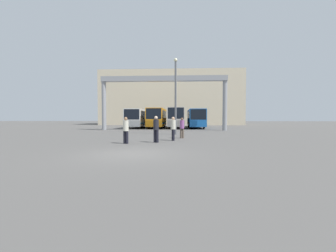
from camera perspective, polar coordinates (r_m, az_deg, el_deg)
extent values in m
plane|color=#514F4C|center=(10.86, -9.19, -7.03)|extent=(200.00, 200.00, 0.00)
cube|color=beige|center=(57.77, 0.87, 6.85)|extent=(34.03, 12.00, 12.92)
cylinder|color=gray|center=(32.42, -15.95, 4.90)|extent=(0.60, 0.60, 6.67)
cylinder|color=gray|center=(31.22, 14.24, 5.03)|extent=(0.60, 0.60, 6.67)
cube|color=gray|center=(31.14, -1.15, 11.92)|extent=(17.15, 0.80, 0.70)
cube|color=silver|center=(39.12, -7.47, 2.11)|extent=(2.52, 11.26, 2.73)
cube|color=black|center=(33.62, -9.24, 2.96)|extent=(2.32, 0.06, 1.53)
cube|color=black|center=(39.12, -7.47, 2.85)|extent=(2.55, 9.57, 1.15)
cube|color=#1966B2|center=(39.13, -7.46, 0.83)|extent=(2.55, 10.70, 0.24)
cylinder|color=black|center=(36.28, -10.09, 0.21)|extent=(0.28, 1.04, 1.04)
cylinder|color=black|center=(35.84, -6.66, 0.20)|extent=(0.28, 1.04, 1.04)
cylinder|color=black|center=(42.44, -8.14, 0.50)|extent=(0.28, 1.04, 1.04)
cylinder|color=black|center=(42.06, -5.20, 0.49)|extent=(0.28, 1.04, 1.04)
cube|color=orange|center=(38.11, -2.77, 2.22)|extent=(2.48, 10.18, 2.86)
cube|color=black|center=(33.08, -3.68, 3.15)|extent=(2.28, 0.06, 1.60)
cube|color=black|center=(38.12, -2.77, 3.02)|extent=(2.51, 8.66, 1.20)
cube|color=#1966B2|center=(38.12, -2.77, 0.85)|extent=(2.51, 9.68, 0.24)
cylinder|color=black|center=(35.44, -4.98, 0.11)|extent=(0.28, 0.94, 0.94)
cylinder|color=black|center=(35.20, -1.50, 0.10)|extent=(0.28, 0.94, 0.94)
cylinder|color=black|center=(41.09, -3.86, 0.39)|extent=(0.28, 0.94, 0.94)
cylinder|color=black|center=(40.88, -0.85, 0.39)|extent=(0.28, 0.94, 0.94)
cube|color=beige|center=(38.78, 2.18, 2.30)|extent=(2.56, 11.91, 2.96)
cube|color=black|center=(32.85, 2.01, 3.28)|extent=(2.36, 0.06, 1.66)
cube|color=black|center=(38.78, 2.18, 3.11)|extent=(2.59, 10.12, 1.24)
cube|color=#268C4C|center=(38.78, 2.18, 0.90)|extent=(2.59, 11.31, 0.24)
cylinder|color=black|center=(35.50, 0.28, 0.10)|extent=(0.28, 0.91, 0.91)
cylinder|color=black|center=(35.46, 3.90, 0.09)|extent=(0.28, 0.91, 0.91)
cylinder|color=black|center=(42.16, 0.73, 0.42)|extent=(0.28, 0.91, 0.91)
cylinder|color=black|center=(42.13, 3.78, 0.41)|extent=(0.28, 0.91, 0.91)
cube|color=#1959A5|center=(38.73, 7.03, 2.09)|extent=(2.50, 11.66, 2.70)
cube|color=black|center=(32.94, 7.72, 2.94)|extent=(2.30, 0.06, 1.51)
cube|color=black|center=(38.74, 7.03, 2.83)|extent=(2.53, 9.91, 1.14)
cube|color=black|center=(38.74, 7.02, 0.81)|extent=(2.53, 11.07, 0.24)
cylinder|color=black|center=(35.43, 5.62, 0.22)|extent=(0.28, 1.08, 1.08)
cylinder|color=black|center=(35.59, 9.12, 0.21)|extent=(0.28, 1.08, 1.08)
cylinder|color=black|center=(41.95, 5.24, 0.52)|extent=(0.28, 1.08, 1.08)
cylinder|color=black|center=(42.09, 8.20, 0.51)|extent=(0.28, 1.08, 1.08)
cylinder|color=black|center=(15.60, -3.33, -2.61)|extent=(0.20, 0.20, 0.87)
cylinder|color=black|center=(15.52, -2.78, -2.63)|extent=(0.20, 0.20, 0.87)
cylinder|color=black|center=(15.51, -3.06, 0.32)|extent=(0.38, 0.38, 0.73)
sphere|color=beige|center=(15.50, -3.06, 2.10)|extent=(0.24, 0.24, 0.24)
cylinder|color=black|center=(16.79, 1.36, -2.30)|extent=(0.19, 0.19, 0.85)
cylinder|color=black|center=(16.96, 1.27, -2.26)|extent=(0.19, 0.19, 0.85)
cylinder|color=beige|center=(16.83, 1.32, 0.36)|extent=(0.37, 0.37, 0.71)
sphere|color=tan|center=(16.82, 1.32, 1.96)|extent=(0.23, 0.23, 0.23)
cylinder|color=black|center=(15.08, -10.39, -2.86)|extent=(0.19, 0.19, 0.84)
cylinder|color=black|center=(15.17, -10.92, -2.84)|extent=(0.19, 0.19, 0.84)
cylinder|color=beige|center=(15.08, -10.68, 0.06)|extent=(0.37, 0.37, 0.70)
sphere|color=#8C6647|center=(15.07, -10.69, 1.82)|extent=(0.23, 0.23, 0.23)
cylinder|color=brown|center=(18.77, 3.34, -1.88)|extent=(0.19, 0.19, 0.82)
cylinder|color=brown|center=(18.81, 3.82, -1.87)|extent=(0.19, 0.19, 0.82)
cylinder|color=#8C4C8C|center=(18.75, 3.58, 0.41)|extent=(0.36, 0.36, 0.68)
sphere|color=brown|center=(18.74, 3.59, 1.79)|extent=(0.22, 0.22, 0.22)
cylinder|color=#595B60|center=(22.91, 1.95, 7.06)|extent=(0.20, 0.20, 7.38)
sphere|color=beige|center=(23.55, 1.96, 16.40)|extent=(0.36, 0.36, 0.36)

